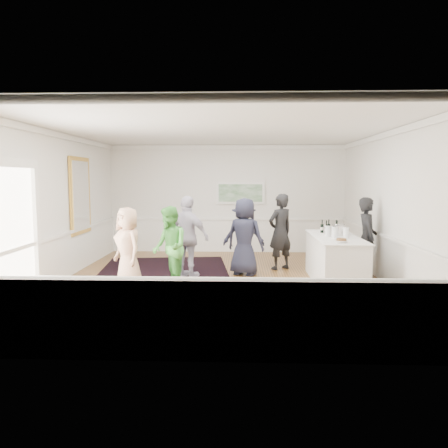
{
  "coord_description": "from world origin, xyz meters",
  "views": [
    {
      "loc": [
        0.4,
        -9.07,
        2.22
      ],
      "look_at": [
        0.05,
        0.2,
        1.24
      ],
      "focal_mm": 35.0,
      "sensor_mm": 36.0,
      "label": 1
    }
  ],
  "objects_px": {
    "guest_tan": "(128,248)",
    "nut_bowl": "(341,241)",
    "guest_green": "(170,248)",
    "serving_table": "(335,259)",
    "guest_lilac": "(188,237)",
    "guest_navy": "(245,237)",
    "ice_bucket": "(338,230)",
    "bartender": "(367,238)",
    "guest_dark_a": "(244,234)",
    "guest_dark_b": "(280,232)"
  },
  "relations": [
    {
      "from": "bartender",
      "to": "guest_navy",
      "type": "distance_m",
      "value": 2.71
    },
    {
      "from": "guest_green",
      "to": "guest_dark_b",
      "type": "xyz_separation_m",
      "value": [
        2.39,
        1.98,
        0.09
      ]
    },
    {
      "from": "guest_tan",
      "to": "nut_bowl",
      "type": "height_order",
      "value": "guest_tan"
    },
    {
      "from": "bartender",
      "to": "ice_bucket",
      "type": "distance_m",
      "value": 0.79
    },
    {
      "from": "guest_tan",
      "to": "ice_bucket",
      "type": "distance_m",
      "value": 4.44
    },
    {
      "from": "guest_dark_a",
      "to": "guest_navy",
      "type": "relative_size",
      "value": 0.91
    },
    {
      "from": "ice_bucket",
      "to": "guest_navy",
      "type": "bearing_deg",
      "value": 164.64
    },
    {
      "from": "serving_table",
      "to": "guest_tan",
      "type": "relative_size",
      "value": 1.49
    },
    {
      "from": "guest_tan",
      "to": "nut_bowl",
      "type": "relative_size",
      "value": 6.86
    },
    {
      "from": "serving_table",
      "to": "guest_navy",
      "type": "height_order",
      "value": "guest_navy"
    },
    {
      "from": "bartender",
      "to": "nut_bowl",
      "type": "height_order",
      "value": "bartender"
    },
    {
      "from": "bartender",
      "to": "guest_green",
      "type": "xyz_separation_m",
      "value": [
        -4.21,
        -1.08,
        -0.07
      ]
    },
    {
      "from": "guest_tan",
      "to": "guest_green",
      "type": "height_order",
      "value": "guest_green"
    },
    {
      "from": "guest_dark_b",
      "to": "guest_dark_a",
      "type": "bearing_deg",
      "value": -57.27
    },
    {
      "from": "ice_bucket",
      "to": "nut_bowl",
      "type": "relative_size",
      "value": 1.09
    },
    {
      "from": "guest_navy",
      "to": "nut_bowl",
      "type": "xyz_separation_m",
      "value": [
        1.83,
        -1.6,
        0.15
      ]
    },
    {
      "from": "bartender",
      "to": "guest_tan",
      "type": "relative_size",
      "value": 1.1
    },
    {
      "from": "guest_navy",
      "to": "ice_bucket",
      "type": "xyz_separation_m",
      "value": [
        2.0,
        -0.55,
        0.22
      ]
    },
    {
      "from": "guest_green",
      "to": "guest_navy",
      "type": "xyz_separation_m",
      "value": [
        1.52,
        1.32,
        0.05
      ]
    },
    {
      "from": "serving_table",
      "to": "guest_navy",
      "type": "distance_m",
      "value": 2.07
    },
    {
      "from": "guest_lilac",
      "to": "guest_green",
      "type": "bearing_deg",
      "value": 104.92
    },
    {
      "from": "bartender",
      "to": "nut_bowl",
      "type": "relative_size",
      "value": 7.53
    },
    {
      "from": "guest_tan",
      "to": "guest_dark_a",
      "type": "relative_size",
      "value": 1.02
    },
    {
      "from": "bartender",
      "to": "guest_dark_b",
      "type": "xyz_separation_m",
      "value": [
        -1.83,
        0.9,
        0.02
      ]
    },
    {
      "from": "guest_tan",
      "to": "guest_lilac",
      "type": "relative_size",
      "value": 0.9
    },
    {
      "from": "guest_tan",
      "to": "guest_navy",
      "type": "height_order",
      "value": "guest_navy"
    },
    {
      "from": "guest_green",
      "to": "nut_bowl",
      "type": "xyz_separation_m",
      "value": [
        3.35,
        -0.28,
        0.2
      ]
    },
    {
      "from": "serving_table",
      "to": "guest_lilac",
      "type": "height_order",
      "value": "guest_lilac"
    },
    {
      "from": "guest_green",
      "to": "guest_lilac",
      "type": "relative_size",
      "value": 0.91
    },
    {
      "from": "guest_lilac",
      "to": "guest_navy",
      "type": "distance_m",
      "value": 1.31
    },
    {
      "from": "guest_lilac",
      "to": "guest_dark_b",
      "type": "xyz_separation_m",
      "value": [
        2.13,
        1.0,
        0.01
      ]
    },
    {
      "from": "guest_navy",
      "to": "nut_bowl",
      "type": "bearing_deg",
      "value": 161.99
    },
    {
      "from": "guest_green",
      "to": "guest_dark_a",
      "type": "bearing_deg",
      "value": 122.61
    },
    {
      "from": "guest_navy",
      "to": "ice_bucket",
      "type": "bearing_deg",
      "value": -172.21
    },
    {
      "from": "guest_lilac",
      "to": "guest_dark_b",
      "type": "height_order",
      "value": "guest_dark_b"
    },
    {
      "from": "nut_bowl",
      "to": "guest_green",
      "type": "bearing_deg",
      "value": 175.25
    },
    {
      "from": "guest_tan",
      "to": "nut_bowl",
      "type": "xyz_separation_m",
      "value": [
        4.19,
        -0.28,
        0.21
      ]
    },
    {
      "from": "nut_bowl",
      "to": "bartender",
      "type": "bearing_deg",
      "value": 57.36
    },
    {
      "from": "guest_dark_b",
      "to": "nut_bowl",
      "type": "distance_m",
      "value": 2.45
    },
    {
      "from": "guest_green",
      "to": "guest_dark_a",
      "type": "relative_size",
      "value": 1.03
    },
    {
      "from": "guest_lilac",
      "to": "guest_dark_a",
      "type": "distance_m",
      "value": 1.85
    },
    {
      "from": "bartender",
      "to": "guest_dark_b",
      "type": "height_order",
      "value": "guest_dark_b"
    },
    {
      "from": "guest_green",
      "to": "guest_tan",
      "type": "bearing_deg",
      "value": -115.14
    },
    {
      "from": "guest_tan",
      "to": "guest_lilac",
      "type": "distance_m",
      "value": 1.47
    },
    {
      "from": "guest_dark_a",
      "to": "guest_navy",
      "type": "height_order",
      "value": "guest_navy"
    },
    {
      "from": "guest_green",
      "to": "guest_dark_b",
      "type": "height_order",
      "value": "guest_dark_b"
    },
    {
      "from": "bartender",
      "to": "guest_dark_a",
      "type": "bearing_deg",
      "value": 68.2
    },
    {
      "from": "guest_tan",
      "to": "guest_dark_b",
      "type": "relative_size",
      "value": 0.89
    },
    {
      "from": "guest_green",
      "to": "guest_dark_a",
      "type": "xyz_separation_m",
      "value": [
        1.5,
        2.34,
        -0.02
      ]
    },
    {
      "from": "serving_table",
      "to": "guest_navy",
      "type": "relative_size",
      "value": 1.38
    }
  ]
}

